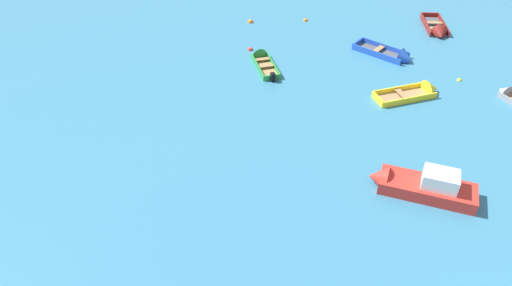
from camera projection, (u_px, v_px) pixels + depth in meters
motor_launch_red_midfield_left at (419, 185)px, 23.50m from camera, size 5.12×4.03×1.82m
rowboat_yellow_back_row_left at (421, 92)px, 30.78m from camera, size 4.46×1.72×1.31m
rowboat_green_back_row_right at (262, 59)px, 34.15m from camera, size 1.29×4.17×1.09m
rowboat_maroon_foreground_center at (438, 31)px, 37.74m from camera, size 2.60×4.46×1.35m
rowboat_grey_far_back at (511, 97)px, 30.34m from camera, size 1.79×3.45×1.00m
rowboat_blue_near_camera at (395, 56)px, 34.47m from camera, size 3.75×4.39×1.34m
mooring_buoy_midfield at (459, 80)px, 32.22m from camera, size 0.32×0.32×0.32m
mooring_buoy_near_foreground at (250, 50)px, 35.67m from camera, size 0.41×0.41×0.41m
mooring_buoy_trailing at (306, 21)px, 39.74m from camera, size 0.38×0.38×0.38m
mooring_buoy_between_boats_right at (250, 22)px, 39.49m from camera, size 0.47×0.47×0.47m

